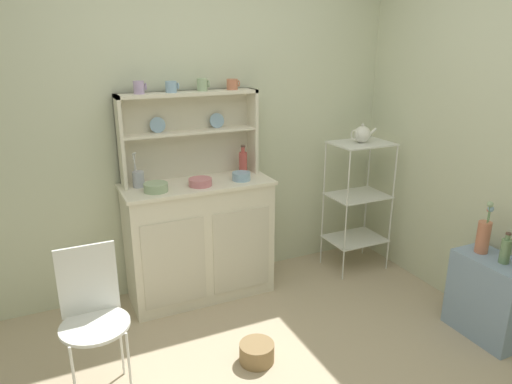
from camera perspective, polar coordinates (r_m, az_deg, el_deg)
The scene contains 19 objects.
wall_back at distance 3.54m, azimuth -7.23°, elevation 7.96°, with size 3.84×0.05×2.50m, color beige.
hutch_cabinet at distance 3.51m, azimuth -6.95°, elevation -5.68°, with size 1.07×0.45×0.89m.
hutch_shelf_unit at distance 3.42m, azimuth -8.33°, elevation 7.82°, with size 1.00×0.18×0.63m.
bakers_rack at distance 3.92m, azimuth 12.40°, elevation -0.02°, with size 0.47×0.35×1.09m.
side_shelf_blue at distance 3.45m, azimuth 26.73°, elevation -11.48°, with size 0.28×0.48×0.55m, color #849EBC.
wire_chair at distance 2.67m, azimuth -19.43°, elevation -13.36°, with size 0.36×0.36×0.85m.
floor_basket at distance 2.99m, azimuth 0.10°, elevation -19.07°, with size 0.21×0.21×0.12m, color #93754C.
cup_lilac_0 at distance 3.26m, azimuth -14.14°, elevation 12.33°, with size 0.09×0.07×0.08m.
cup_sky_1 at distance 3.31m, azimuth -10.34°, elevation 12.58°, with size 0.09×0.08×0.08m.
cup_sage_2 at distance 3.37m, azimuth -6.59°, elevation 12.94°, with size 0.09×0.07×0.09m.
cup_terracotta_3 at distance 3.45m, azimuth -2.92°, elevation 13.06°, with size 0.09×0.08×0.08m.
bowl_mixing_large at distance 3.20m, azimuth -12.17°, elevation 0.57°, with size 0.16×0.16×0.06m, color #9EB78E.
bowl_floral_medium at distance 3.28m, azimuth -6.85°, elevation 1.22°, with size 0.16×0.16×0.05m, color #D17A84.
bowl_cream_small at distance 3.38m, azimuth -1.81°, elevation 1.94°, with size 0.13×0.13×0.06m, color #8EB2D1.
jam_bottle at distance 3.54m, azimuth -1.60°, elevation 3.70°, with size 0.06×0.06×0.22m.
utensil_jar at distance 3.32m, azimuth -14.22°, elevation 1.58°, with size 0.08×0.08×0.25m.
porcelain_teapot at distance 3.81m, azimuth 12.87°, elevation 6.91°, with size 0.22×0.13×0.15m.
flower_vase at distance 3.35m, azimuth 26.14°, elevation -4.68°, with size 0.08×0.08×0.36m.
oil_bottle at distance 3.27m, azimuth 28.26°, elevation -6.31°, with size 0.06×0.06×0.20m.
Camera 1 is at (-1.06, -1.70, 1.87)m, focal length 32.64 mm.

